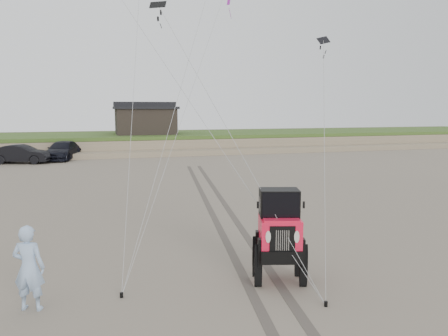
{
  "coord_description": "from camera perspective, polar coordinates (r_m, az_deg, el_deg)",
  "views": [
    {
      "loc": [
        -2.99,
        -9.57,
        4.39
      ],
      "look_at": [
        0.69,
        3.0,
        2.6
      ],
      "focal_mm": 35.0,
      "sensor_mm": 36.0,
      "label": 1
    }
  ],
  "objects": [
    {
      "name": "jeep",
      "position": [
        11.28,
        7.24,
        -10.05
      ],
      "size": [
        3.49,
        5.49,
        1.9
      ],
      "primitive_type": null,
      "rotation": [
        0.0,
        0.0,
        -0.27
      ],
      "color": "#F5173A",
      "rests_on": "ground"
    },
    {
      "name": "truck_c",
      "position": [
        40.26,
        -20.35,
        2.15
      ],
      "size": [
        3.42,
        5.72,
        1.55
      ],
      "primitive_type": "imported",
      "rotation": [
        0.0,
        0.0,
        -0.25
      ],
      "color": "black",
      "rests_on": "ground"
    },
    {
      "name": "cabin",
      "position": [
        46.85,
        -10.25,
        6.25
      ],
      "size": [
        6.4,
        5.4,
        3.35
      ],
      "color": "black",
      "rests_on": "dune_ridge"
    },
    {
      "name": "man",
      "position": [
        10.62,
        -24.14,
        -11.81
      ],
      "size": [
        0.8,
        0.65,
        1.91
      ],
      "primitive_type": "imported",
      "rotation": [
        0.0,
        0.0,
        2.82
      ],
      "color": "#8AB3D6",
      "rests_on": "ground"
    },
    {
      "name": "ground",
      "position": [
        10.95,
        0.98,
        -15.86
      ],
      "size": [
        160.0,
        160.0,
        0.0
      ],
      "primitive_type": "plane",
      "color": "#6B6054",
      "rests_on": "ground"
    },
    {
      "name": "truck_b",
      "position": [
        38.66,
        -24.92,
        1.66
      ],
      "size": [
        4.83,
        2.81,
        1.5
      ],
      "primitive_type": "imported",
      "rotation": [
        0.0,
        0.0,
        1.29
      ],
      "color": "black",
      "rests_on": "ground"
    },
    {
      "name": "stake_main",
      "position": [
        10.9,
        -13.24,
        -15.85
      ],
      "size": [
        0.08,
        0.08,
        0.12
      ],
      "primitive_type": "cylinder",
      "color": "black",
      "rests_on": "ground"
    },
    {
      "name": "tire_tracks",
      "position": [
        18.79,
        -0.45,
        -5.72
      ],
      "size": [
        5.22,
        29.74,
        0.01
      ],
      "color": "#4C443D",
      "rests_on": "ground"
    },
    {
      "name": "dune_ridge",
      "position": [
        47.3,
        -12.66,
        3.27
      ],
      "size": [
        160.0,
        14.25,
        1.73
      ],
      "color": "#7A6B54",
      "rests_on": "ground"
    },
    {
      "name": "stake_aux",
      "position": [
        10.46,
        13.16,
        -16.9
      ],
      "size": [
        0.08,
        0.08,
        0.12
      ],
      "primitive_type": "cylinder",
      "color": "black",
      "rests_on": "ground"
    }
  ]
}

